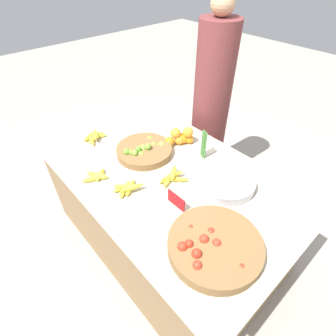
{
  "coord_description": "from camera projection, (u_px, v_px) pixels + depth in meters",
  "views": [
    {
      "loc": [
        0.96,
        -0.87,
        1.91
      ],
      "look_at": [
        0.0,
        0.0,
        0.79
      ],
      "focal_mm": 28.0,
      "sensor_mm": 36.0,
      "label": 1
    }
  ],
  "objects": [
    {
      "name": "ground_plane",
      "position": [
        168.0,
        238.0,
        2.23
      ],
      "size": [
        12.0,
        12.0,
        0.0
      ],
      "primitive_type": "plane",
      "color": "#ADA599"
    },
    {
      "name": "market_table",
      "position": [
        168.0,
        210.0,
        1.99
      ],
      "size": [
        1.77,
        1.1,
        0.74
      ],
      "color": "olive",
      "rests_on": "ground_plane"
    },
    {
      "name": "lime_bowl",
      "position": [
        144.0,
        150.0,
        1.89
      ],
      "size": [
        0.4,
        0.4,
        0.09
      ],
      "color": "olive",
      "rests_on": "market_table"
    },
    {
      "name": "tomato_basket",
      "position": [
        214.0,
        246.0,
        1.29
      ],
      "size": [
        0.47,
        0.47,
        0.09
      ],
      "color": "olive",
      "rests_on": "market_table"
    },
    {
      "name": "orange_pile",
      "position": [
        181.0,
        137.0,
        1.98
      ],
      "size": [
        0.14,
        0.21,
        0.14
      ],
      "color": "orange",
      "rests_on": "market_table"
    },
    {
      "name": "metal_bowl",
      "position": [
        226.0,
        182.0,
        1.64
      ],
      "size": [
        0.35,
        0.35,
        0.06
      ],
      "color": "silver",
      "rests_on": "market_table"
    },
    {
      "name": "price_sign",
      "position": [
        176.0,
        200.0,
        1.5
      ],
      "size": [
        0.13,
        0.01,
        0.09
      ],
      "rotation": [
        0.0,
        0.0,
        0.01
      ],
      "color": "red",
      "rests_on": "market_table"
    },
    {
      "name": "veg_bundle",
      "position": [
        204.0,
        145.0,
        1.81
      ],
      "size": [
        0.06,
        0.03,
        0.21
      ],
      "color": "#428438",
      "rests_on": "market_table"
    },
    {
      "name": "banana_bunch_middle_right",
      "position": [
        94.0,
        137.0,
        2.04
      ],
      "size": [
        0.18,
        0.19,
        0.06
      ],
      "color": "yellow",
      "rests_on": "market_table"
    },
    {
      "name": "banana_bunch_front_left",
      "position": [
        127.0,
        188.0,
        1.61
      ],
      "size": [
        0.13,
        0.17,
        0.06
      ],
      "color": "yellow",
      "rests_on": "market_table"
    },
    {
      "name": "banana_bunch_middle_left",
      "position": [
        97.0,
        176.0,
        1.7
      ],
      "size": [
        0.15,
        0.18,
        0.04
      ],
      "color": "yellow",
      "rests_on": "market_table"
    },
    {
      "name": "banana_bunch_front_center",
      "position": [
        171.0,
        177.0,
        1.68
      ],
      "size": [
        0.16,
        0.18,
        0.06
      ],
      "color": "yellow",
      "rests_on": "market_table"
    },
    {
      "name": "vendor_person",
      "position": [
        211.0,
        109.0,
        2.34
      ],
      "size": [
        0.32,
        0.32,
        1.68
      ],
      "color": "brown",
      "rests_on": "ground_plane"
    }
  ]
}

